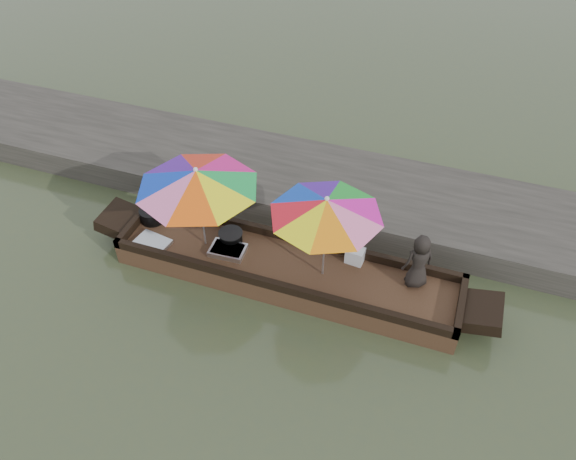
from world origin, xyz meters
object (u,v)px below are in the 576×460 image
(tray_crayfish, at_px, (228,250))
(umbrella_stern, at_px, (325,237))
(boat_hull, at_px, (286,271))
(vendor, at_px, (419,261))
(charcoal_grill, at_px, (231,237))
(cooking_pot, at_px, (152,215))
(tray_scallop, at_px, (152,243))
(umbrella_bow, at_px, (201,208))
(supply_bag, at_px, (355,255))

(tray_crayfish, height_order, umbrella_stern, umbrella_stern)
(boat_hull, bearing_deg, vendor, 7.86)
(boat_hull, distance_m, tray_crayfish, 1.01)
(charcoal_grill, relative_size, vendor, 0.40)
(cooking_pot, height_order, tray_scallop, cooking_pot)
(tray_scallop, height_order, umbrella_stern, umbrella_stern)
(boat_hull, xyz_separation_m, umbrella_bow, (-1.42, 0.00, 0.95))
(boat_hull, height_order, supply_bag, supply_bag)
(tray_crayfish, bearing_deg, vendor, 6.61)
(boat_hull, relative_size, vendor, 5.79)
(cooking_pot, distance_m, tray_scallop, 0.63)
(cooking_pot, bearing_deg, umbrella_stern, -4.20)
(tray_crayfish, bearing_deg, charcoal_grill, 102.32)
(boat_hull, distance_m, supply_bag, 1.15)
(tray_crayfish, relative_size, umbrella_stern, 0.34)
(tray_crayfish, height_order, charcoal_grill, charcoal_grill)
(boat_hull, height_order, vendor, vendor)
(boat_hull, xyz_separation_m, supply_bag, (1.02, 0.43, 0.30))
(umbrella_stern, bearing_deg, boat_hull, 180.00)
(vendor, bearing_deg, boat_hull, -26.70)
(tray_scallop, relative_size, charcoal_grill, 1.50)
(tray_crayfish, xyz_separation_m, umbrella_bow, (-0.44, 0.07, 0.73))
(tray_crayfish, xyz_separation_m, tray_scallop, (-1.26, -0.24, -0.01))
(boat_hull, height_order, cooking_pot, cooking_pot)
(tray_scallop, bearing_deg, umbrella_bow, 20.83)
(charcoal_grill, height_order, umbrella_stern, umbrella_stern)
(umbrella_bow, bearing_deg, boat_hull, 0.00)
(umbrella_stern, bearing_deg, charcoal_grill, 173.50)
(cooking_pot, xyz_separation_m, umbrella_bow, (1.12, -0.23, 0.66))
(cooking_pot, xyz_separation_m, supply_bag, (3.56, 0.20, 0.02))
(umbrella_bow, height_order, umbrella_stern, same)
(charcoal_grill, bearing_deg, umbrella_bow, -153.66)
(supply_bag, bearing_deg, umbrella_bow, -170.05)
(cooking_pot, distance_m, tray_crayfish, 1.59)
(umbrella_stern, bearing_deg, umbrella_bow, 180.00)
(boat_hull, bearing_deg, supply_bag, 22.76)
(tray_crayfish, xyz_separation_m, charcoal_grill, (-0.06, 0.26, 0.04))
(tray_crayfish, relative_size, charcoal_grill, 1.50)
(tray_scallop, bearing_deg, charcoal_grill, 22.62)
(tray_scallop, height_order, supply_bag, supply_bag)
(cooking_pot, relative_size, tray_scallop, 0.74)
(vendor, distance_m, umbrella_stern, 1.45)
(tray_crayfish, relative_size, supply_bag, 2.04)
(tray_scallop, distance_m, umbrella_stern, 2.97)
(boat_hull, relative_size, umbrella_stern, 3.32)
(boat_hull, distance_m, cooking_pot, 2.57)
(tray_crayfish, distance_m, tray_scallop, 1.28)
(umbrella_stern, bearing_deg, vendor, 11.23)
(cooking_pot, height_order, umbrella_bow, umbrella_bow)
(tray_crayfish, bearing_deg, boat_hull, 4.04)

